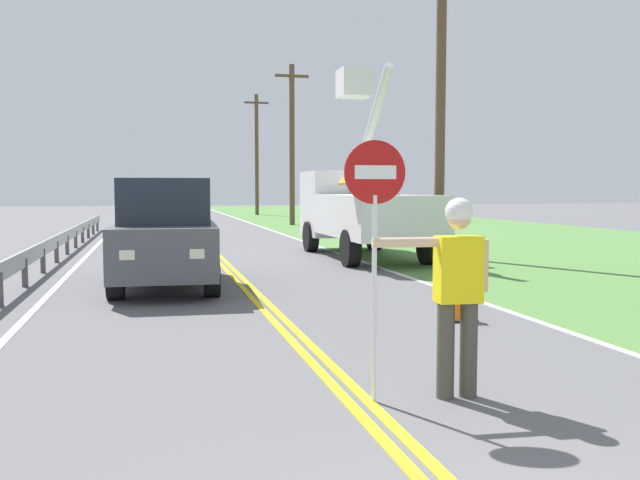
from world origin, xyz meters
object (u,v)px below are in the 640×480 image
(stop_sign_paddle, at_px, (375,211))
(oncoming_suv_nearest, at_px, (166,233))
(flagger_worker, at_px, (457,284))
(utility_pole_near, at_px, (441,89))
(utility_bucket_truck, at_px, (360,207))
(traffic_cone_lead, at_px, (460,297))
(utility_pole_far, at_px, (257,153))
(utility_pole_mid, at_px, (292,142))

(stop_sign_paddle, xyz_separation_m, oncoming_suv_nearest, (-1.65, 7.84, -0.65))
(flagger_worker, bearing_deg, utility_pole_near, 66.94)
(utility_bucket_truck, height_order, traffic_cone_lead, utility_bucket_truck)
(utility_pole_far, bearing_deg, flagger_worker, -96.30)
(oncoming_suv_nearest, bearing_deg, stop_sign_paddle, -78.11)
(utility_bucket_truck, height_order, utility_pole_far, utility_pole_far)
(flagger_worker, height_order, oncoming_suv_nearest, oncoming_suv_nearest)
(stop_sign_paddle, bearing_deg, utility_pole_mid, 79.84)
(utility_pole_near, xyz_separation_m, traffic_cone_lead, (-3.50, -8.72, -4.33))
(stop_sign_paddle, bearing_deg, utility_pole_near, 63.82)
(stop_sign_paddle, bearing_deg, utility_pole_far, 82.73)
(utility_pole_far, height_order, traffic_cone_lead, utility_pole_far)
(flagger_worker, xyz_separation_m, stop_sign_paddle, (-0.77, 0.06, 0.66))
(utility_pole_far, bearing_deg, oncoming_suv_nearest, -101.28)
(utility_pole_mid, bearing_deg, flagger_worker, -98.72)
(utility_pole_near, bearing_deg, stop_sign_paddle, -116.18)
(oncoming_suv_nearest, xyz_separation_m, utility_pole_far, (7.36, 36.90, 3.57))
(utility_bucket_truck, relative_size, utility_pole_far, 0.77)
(utility_pole_far, bearing_deg, utility_pole_near, -89.64)
(utility_bucket_truck, height_order, utility_pole_near, utility_pole_near)
(utility_bucket_truck, xyz_separation_m, utility_pole_near, (2.08, -0.80, 3.26))
(utility_pole_far, bearing_deg, traffic_cone_lead, -94.54)
(oncoming_suv_nearest, relative_size, utility_pole_mid, 0.55)
(utility_pole_near, xyz_separation_m, utility_pole_mid, (-0.53, 18.01, -0.24))
(stop_sign_paddle, xyz_separation_m, utility_pole_far, (5.71, 44.74, 2.92))
(oncoming_suv_nearest, bearing_deg, utility_pole_mid, 72.41)
(utility_bucket_truck, height_order, oncoming_suv_nearest, utility_bucket_truck)
(utility_pole_mid, bearing_deg, oncoming_suv_nearest, -107.59)
(oncoming_suv_nearest, relative_size, traffic_cone_lead, 6.68)
(stop_sign_paddle, distance_m, traffic_cone_lead, 4.32)
(utility_pole_mid, height_order, traffic_cone_lead, utility_pole_mid)
(flagger_worker, height_order, utility_bucket_truck, utility_bucket_truck)
(utility_pole_mid, bearing_deg, stop_sign_paddle, -100.16)
(utility_pole_far, xyz_separation_m, traffic_cone_lead, (-3.29, -41.43, -4.29))
(stop_sign_paddle, xyz_separation_m, traffic_cone_lead, (2.42, 3.31, -1.37))
(oncoming_suv_nearest, height_order, traffic_cone_lead, oncoming_suv_nearest)
(flagger_worker, bearing_deg, utility_pole_mid, 81.28)
(utility_pole_near, distance_m, utility_pole_far, 32.72)
(utility_pole_near, height_order, utility_pole_far, utility_pole_near)
(utility_pole_mid, distance_m, utility_pole_far, 14.71)
(utility_pole_mid, distance_m, traffic_cone_lead, 27.20)
(stop_sign_paddle, distance_m, utility_bucket_truck, 13.39)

